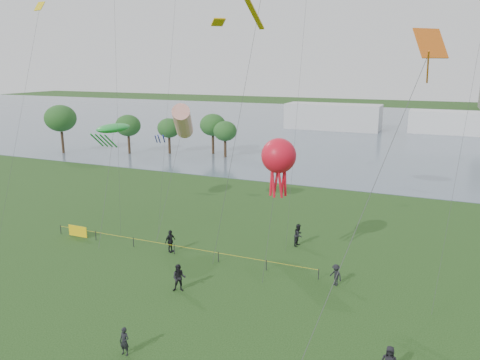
% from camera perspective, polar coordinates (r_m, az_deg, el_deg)
% --- Properties ---
extents(lake, '(400.00, 120.00, 0.08)m').
position_cam_1_polar(lake, '(117.92, 17.44, 5.93)').
color(lake, slate).
rests_on(lake, ground_plane).
extents(pavilion_left, '(22.00, 8.00, 6.00)m').
position_cam_1_polar(pavilion_left, '(114.44, 11.26, 7.58)').
color(pavilion_left, silver).
rests_on(pavilion_left, ground_plane).
extents(pavilion_right, '(18.00, 7.00, 5.00)m').
position_cam_1_polar(pavilion_right, '(115.14, 24.39, 6.40)').
color(pavilion_right, silver).
rests_on(pavilion_right, ground_plane).
extents(trees, '(32.25, 14.59, 8.38)m').
position_cam_1_polar(trees, '(82.13, -12.18, 6.69)').
color(trees, '#342417').
rests_on(trees, ground_plane).
extents(fence, '(24.07, 0.07, 1.05)m').
position_cam_1_polar(fence, '(42.26, -15.22, -6.74)').
color(fence, black).
rests_on(fence, ground_plane).
extents(spectator_a, '(1.14, 1.02, 1.93)m').
position_cam_1_polar(spectator_a, '(32.80, -7.44, -11.75)').
color(spectator_a, black).
rests_on(spectator_a, ground_plane).
extents(spectator_b, '(1.17, 1.03, 1.56)m').
position_cam_1_polar(spectator_b, '(34.05, 11.60, -11.27)').
color(spectator_b, black).
rests_on(spectator_b, ground_plane).
extents(spectator_c, '(0.71, 1.18, 1.89)m').
position_cam_1_polar(spectator_c, '(39.28, -8.50, -7.38)').
color(spectator_c, black).
rests_on(spectator_c, ground_plane).
extents(spectator_f, '(0.58, 0.38, 1.57)m').
position_cam_1_polar(spectator_f, '(27.01, -13.91, -18.55)').
color(spectator_f, black).
rests_on(spectator_f, ground_plane).
extents(spectator_g, '(0.87, 1.04, 1.93)m').
position_cam_1_polar(spectator_g, '(40.46, 7.15, -6.66)').
color(spectator_g, black).
rests_on(spectator_g, ground_plane).
extents(kite_windsock, '(4.18, 8.30, 11.73)m').
position_cam_1_polar(kite_windsock, '(44.73, -6.99, 7.08)').
color(kite_windsock, '#3F3F42').
extents(kite_creature, '(5.27, 10.30, 9.44)m').
position_cam_1_polar(kite_creature, '(47.90, -15.21, 6.09)').
color(kite_creature, '#3F3F42').
extents(kite_octopus, '(2.44, 2.94, 10.17)m').
position_cam_1_polar(kite_octopus, '(32.59, 4.74, 2.87)').
color(kite_octopus, '#3F3F42').
extents(kite_delta, '(5.33, 9.94, 16.63)m').
position_cam_1_polar(kite_delta, '(21.80, 21.48, 13.21)').
color(kite_delta, '#3F3F42').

